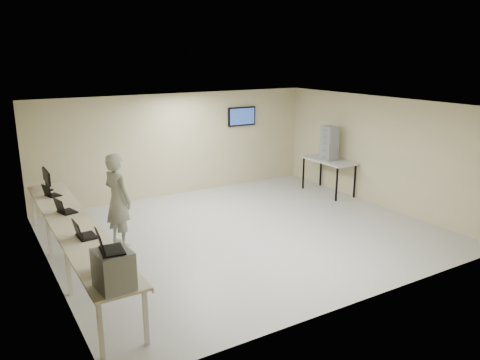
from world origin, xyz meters
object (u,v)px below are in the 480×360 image
workbench (74,227)px  equipment_box (114,270)px  side_table (329,162)px  soldier (118,200)px

workbench → equipment_box: equipment_box is taller
side_table → soldier: bearing=-174.2°
side_table → workbench: bearing=-169.2°
soldier → workbench: bearing=105.5°
equipment_box → side_table: (7.25, 4.12, -0.26)m
workbench → side_table: (7.19, 1.37, 0.07)m
workbench → side_table: 7.32m
equipment_box → soldier: bearing=67.3°
workbench → equipment_box: bearing=-91.3°
equipment_box → soldier: size_ratio=0.26×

